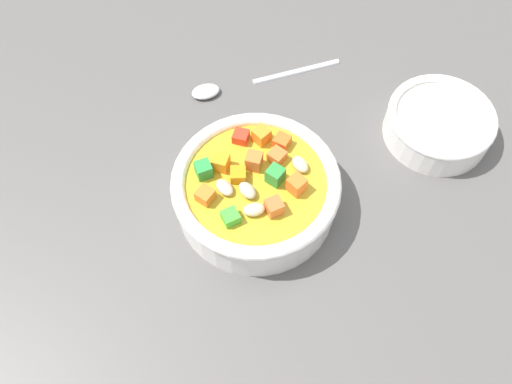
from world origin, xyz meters
TOP-DOWN VIEW (x-y plane):
  - ground_plane at (0.00, 0.00)cm, footprint 140.00×140.00cm
  - soup_bowl_main at (0.02, 0.01)cm, footprint 17.73×17.73cm
  - spoon at (17.56, -0.73)cm, footprint 5.73×19.73cm
  - side_bowl_small at (7.32, -22.25)cm, footprint 12.46×12.46cm

SIDE VIEW (x-z plane):
  - ground_plane at x=0.00cm, z-range -2.00..0.00cm
  - spoon at x=17.56cm, z-range -0.06..0.98cm
  - side_bowl_small at x=7.32cm, z-range 0.07..4.04cm
  - soup_bowl_main at x=0.02cm, z-range -0.28..6.17cm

